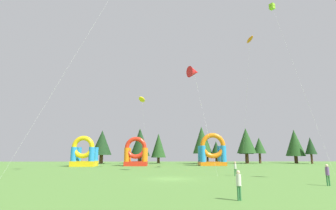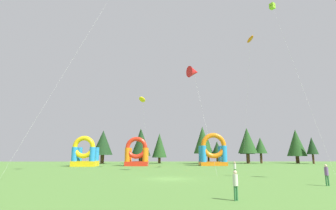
{
  "view_description": "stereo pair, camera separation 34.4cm",
  "coord_description": "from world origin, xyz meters",
  "px_view_note": "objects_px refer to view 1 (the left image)",
  "views": [
    {
      "loc": [
        -0.81,
        -30.36,
        2.88
      ],
      "look_at": [
        0.0,
        11.86,
        10.7
      ],
      "focal_mm": 27.73,
      "sensor_mm": 36.0,
      "label": 1
    },
    {
      "loc": [
        -0.47,
        -30.37,
        2.88
      ],
      "look_at": [
        0.0,
        11.86,
        10.7
      ],
      "focal_mm": 27.73,
      "sensor_mm": 36.0,
      "label": 2
    }
  ],
  "objects_px": {
    "kite_yellow_parafoil": "(142,99)",
    "kite_red_delta": "(194,72)",
    "kite_orange_parafoil": "(250,40)",
    "inflatable_red_slide": "(136,155)",
    "kite_lime_box": "(272,7)",
    "person_far_side": "(239,182)",
    "person_left_edge": "(235,167)",
    "inflatable_blue_arch": "(84,155)",
    "inflatable_yellow_castle": "(212,153)",
    "person_midfield": "(327,173)"
  },
  "relations": [
    {
      "from": "kite_yellow_parafoil",
      "to": "kite_red_delta",
      "type": "relative_size",
      "value": 0.85
    },
    {
      "from": "kite_orange_parafoil",
      "to": "inflatable_red_slide",
      "type": "height_order",
      "value": "kite_orange_parafoil"
    },
    {
      "from": "kite_lime_box",
      "to": "person_far_side",
      "type": "height_order",
      "value": "kite_lime_box"
    },
    {
      "from": "person_left_edge",
      "to": "inflatable_red_slide",
      "type": "height_order",
      "value": "inflatable_red_slide"
    },
    {
      "from": "kite_orange_parafoil",
      "to": "inflatable_blue_arch",
      "type": "bearing_deg",
      "value": 159.4
    },
    {
      "from": "kite_lime_box",
      "to": "person_left_edge",
      "type": "distance_m",
      "value": 28.6
    },
    {
      "from": "kite_yellow_parafoil",
      "to": "inflatable_blue_arch",
      "type": "distance_m",
      "value": 18.8
    },
    {
      "from": "kite_red_delta",
      "to": "kite_yellow_parafoil",
      "type": "bearing_deg",
      "value": 128.93
    },
    {
      "from": "kite_yellow_parafoil",
      "to": "person_left_edge",
      "type": "bearing_deg",
      "value": -50.06
    },
    {
      "from": "kite_lime_box",
      "to": "person_far_side",
      "type": "bearing_deg",
      "value": -120.54
    },
    {
      "from": "kite_yellow_parafoil",
      "to": "kite_orange_parafoil",
      "type": "relative_size",
      "value": 0.57
    },
    {
      "from": "person_far_side",
      "to": "inflatable_yellow_castle",
      "type": "distance_m",
      "value": 45.09
    },
    {
      "from": "person_midfield",
      "to": "inflatable_yellow_castle",
      "type": "distance_m",
      "value": 37.64
    },
    {
      "from": "kite_red_delta",
      "to": "person_midfield",
      "type": "height_order",
      "value": "kite_red_delta"
    },
    {
      "from": "kite_orange_parafoil",
      "to": "inflatable_red_slide",
      "type": "xyz_separation_m",
      "value": [
        -22.4,
        14.47,
        -21.47
      ]
    },
    {
      "from": "person_left_edge",
      "to": "person_midfield",
      "type": "relative_size",
      "value": 0.95
    },
    {
      "from": "kite_yellow_parafoil",
      "to": "inflatable_yellow_castle",
      "type": "distance_m",
      "value": 21.88
    },
    {
      "from": "kite_lime_box",
      "to": "kite_red_delta",
      "type": "bearing_deg",
      "value": -174.9
    },
    {
      "from": "person_left_edge",
      "to": "person_midfield",
      "type": "bearing_deg",
      "value": 109.19
    },
    {
      "from": "kite_orange_parafoil",
      "to": "kite_red_delta",
      "type": "relative_size",
      "value": 1.5
    },
    {
      "from": "person_left_edge",
      "to": "person_far_side",
      "type": "distance_m",
      "value": 17.89
    },
    {
      "from": "inflatable_red_slide",
      "to": "inflatable_blue_arch",
      "type": "distance_m",
      "value": 11.3
    },
    {
      "from": "kite_yellow_parafoil",
      "to": "kite_orange_parafoil",
      "type": "height_order",
      "value": "kite_orange_parafoil"
    },
    {
      "from": "kite_red_delta",
      "to": "inflatable_blue_arch",
      "type": "distance_m",
      "value": 31.93
    },
    {
      "from": "kite_orange_parafoil",
      "to": "person_far_side",
      "type": "relative_size",
      "value": 13.48
    },
    {
      "from": "inflatable_red_slide",
      "to": "person_far_side",
      "type": "bearing_deg",
      "value": -75.97
    },
    {
      "from": "person_midfield",
      "to": "kite_red_delta",
      "type": "bearing_deg",
      "value": -51.65
    },
    {
      "from": "person_midfield",
      "to": "inflatable_blue_arch",
      "type": "relative_size",
      "value": 0.29
    },
    {
      "from": "person_far_side",
      "to": "inflatable_blue_arch",
      "type": "relative_size",
      "value": 0.28
    },
    {
      "from": "inflatable_yellow_castle",
      "to": "person_left_edge",
      "type": "bearing_deg",
      "value": -94.68
    },
    {
      "from": "kite_yellow_parafoil",
      "to": "inflatable_yellow_castle",
      "type": "height_order",
      "value": "kite_yellow_parafoil"
    },
    {
      "from": "kite_yellow_parafoil",
      "to": "person_midfield",
      "type": "xyz_separation_m",
      "value": [
        18.94,
        -26.27,
        -12.1
      ]
    },
    {
      "from": "kite_yellow_parafoil",
      "to": "kite_red_delta",
      "type": "bearing_deg",
      "value": -51.07
    },
    {
      "from": "person_left_edge",
      "to": "inflatable_blue_arch",
      "type": "bearing_deg",
      "value": -51.39
    },
    {
      "from": "kite_yellow_parafoil",
      "to": "person_far_side",
      "type": "height_order",
      "value": "kite_yellow_parafoil"
    },
    {
      "from": "person_left_edge",
      "to": "inflatable_red_slide",
      "type": "bearing_deg",
      "value": -68.5
    },
    {
      "from": "kite_orange_parafoil",
      "to": "person_midfield",
      "type": "bearing_deg",
      "value": -94.03
    },
    {
      "from": "person_left_edge",
      "to": "person_far_side",
      "type": "xyz_separation_m",
      "value": [
        -4.55,
        -17.3,
        0.02
      ]
    },
    {
      "from": "kite_orange_parafoil",
      "to": "person_far_side",
      "type": "bearing_deg",
      "value": -111.92
    },
    {
      "from": "person_midfield",
      "to": "inflatable_blue_arch",
      "type": "height_order",
      "value": "inflatable_blue_arch"
    },
    {
      "from": "person_midfield",
      "to": "inflatable_red_slide",
      "type": "bearing_deg",
      "value": -55.01
    },
    {
      "from": "kite_red_delta",
      "to": "inflatable_yellow_castle",
      "type": "xyz_separation_m",
      "value": [
        6.71,
        22.27,
        -12.52
      ]
    },
    {
      "from": "kite_lime_box",
      "to": "person_far_side",
      "type": "xyz_separation_m",
      "value": [
        -13.86,
        -23.5,
        -26.3
      ]
    },
    {
      "from": "kite_lime_box",
      "to": "kite_yellow_parafoil",
      "type": "bearing_deg",
      "value": 156.58
    },
    {
      "from": "person_far_side",
      "to": "inflatable_red_slide",
      "type": "xyz_separation_m",
      "value": [
        -10.81,
        43.26,
        1.3
      ]
    },
    {
      "from": "kite_red_delta",
      "to": "inflatable_blue_arch",
      "type": "height_order",
      "value": "kite_red_delta"
    },
    {
      "from": "kite_lime_box",
      "to": "inflatable_blue_arch",
      "type": "bearing_deg",
      "value": 153.45
    },
    {
      "from": "person_far_side",
      "to": "person_midfield",
      "type": "bearing_deg",
      "value": 4.73
    },
    {
      "from": "kite_red_delta",
      "to": "person_midfield",
      "type": "distance_m",
      "value": 23.08
    },
    {
      "from": "kite_orange_parafoil",
      "to": "kite_lime_box",
      "type": "bearing_deg",
      "value": -66.72
    }
  ]
}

